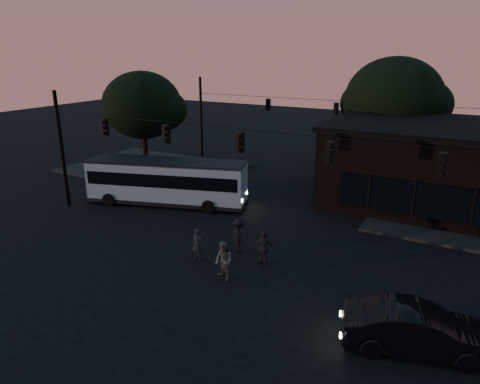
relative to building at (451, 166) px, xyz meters
The scene contains 13 objects.
ground 18.53m from the building, 119.40° to the right, with size 120.00×120.00×0.00m, color black.
sidewalk_far_left 23.23m from the building, behind, with size 14.00×10.00×0.15m, color black.
building is the anchor object (origin of this frame).
tree_behind 8.57m from the building, 129.68° to the left, with size 7.60×7.60×9.43m.
tree_left 23.37m from the building, behind, with size 6.40×6.40×8.30m.
signal_rig_near 15.08m from the building, 126.93° to the right, with size 26.24×0.30×7.50m.
signal_rig_far 9.97m from the building, 155.90° to the left, with size 26.24×0.30×7.50m.
bus 18.54m from the building, 152.51° to the right, with size 10.82×5.49×2.97m.
car 16.43m from the building, 89.09° to the right, with size 1.74×5.00×1.65m, color black.
pedestrian_a 17.64m from the building, 125.13° to the right, with size 0.59×0.39×1.62m, color black.
pedestrian_b 17.38m from the building, 117.56° to the right, with size 0.88×0.68×1.80m, color #53524B.
pedestrian_c 15.10m from the building, 117.88° to the right, with size 1.01×0.42×1.73m, color black.
pedestrian_d 15.41m from the building, 124.77° to the right, with size 1.19×0.68×1.84m, color black.
Camera 1 is at (9.87, -13.98, 9.80)m, focal length 32.00 mm.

